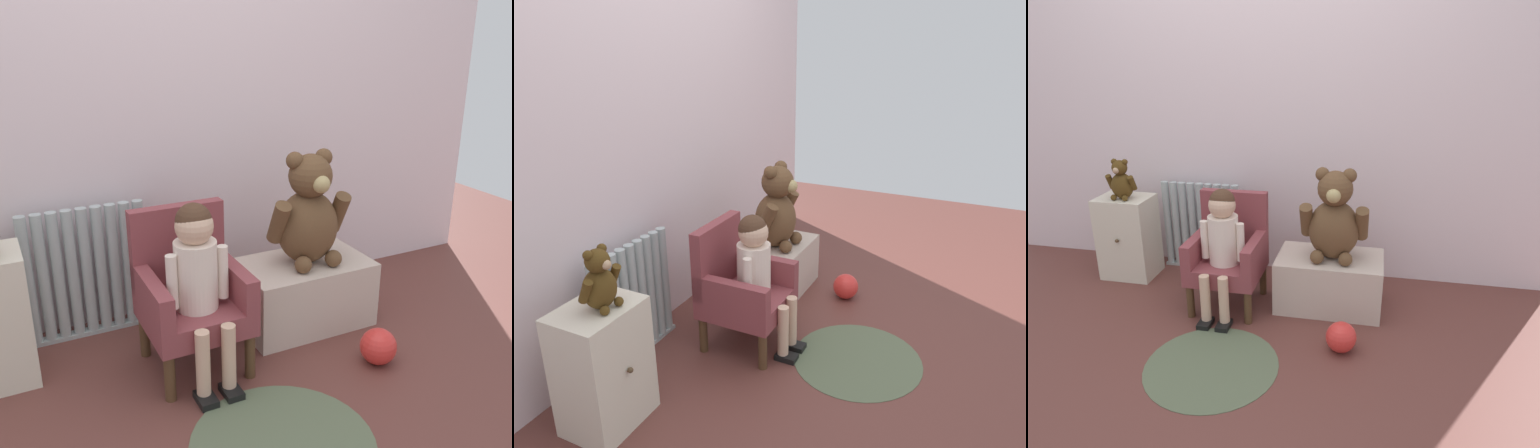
% 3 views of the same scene
% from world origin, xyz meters
% --- Properties ---
extents(ground_plane, '(6.00, 6.00, 0.00)m').
position_xyz_m(ground_plane, '(0.00, 0.00, 0.00)').
color(ground_plane, brown).
extents(back_wall, '(3.80, 0.05, 2.40)m').
position_xyz_m(back_wall, '(0.00, 1.13, 1.20)').
color(back_wall, silver).
rests_on(back_wall, ground_plane).
extents(radiator, '(0.56, 0.05, 0.61)m').
position_xyz_m(radiator, '(-0.39, 1.01, 0.30)').
color(radiator, '#A7B5B5').
rests_on(radiator, ground_plane).
extents(small_dresser, '(0.34, 0.29, 0.55)m').
position_xyz_m(small_dresser, '(-0.82, 0.80, 0.27)').
color(small_dresser, beige).
rests_on(small_dresser, ground_plane).
extents(child_armchair, '(0.40, 0.41, 0.66)m').
position_xyz_m(child_armchair, '(-0.05, 0.59, 0.33)').
color(child_armchair, brown).
rests_on(child_armchair, ground_plane).
extents(child_figure, '(0.25, 0.35, 0.73)m').
position_xyz_m(child_figure, '(-0.05, 0.48, 0.48)').
color(child_figure, silver).
rests_on(child_figure, ground_plane).
extents(low_bench, '(0.61, 0.37, 0.31)m').
position_xyz_m(low_bench, '(0.54, 0.66, 0.16)').
color(low_bench, beige).
rests_on(low_bench, ground_plane).
extents(large_teddy_bear, '(0.38, 0.27, 0.53)m').
position_xyz_m(large_teddy_bear, '(0.55, 0.66, 0.55)').
color(large_teddy_bear, brown).
rests_on(large_teddy_bear, low_bench).
extents(small_teddy_bear, '(0.19, 0.13, 0.26)m').
position_xyz_m(small_teddy_bear, '(-0.81, 0.78, 0.66)').
color(small_teddy_bear, '#4A3313').
rests_on(small_teddy_bear, small_dresser).
extents(floor_rug, '(0.65, 0.65, 0.01)m').
position_xyz_m(floor_rug, '(0.05, -0.03, 0.00)').
color(floor_rug, '#566146').
rests_on(floor_rug, ground_plane).
extents(toy_ball, '(0.16, 0.16, 0.16)m').
position_xyz_m(toy_ball, '(0.65, 0.22, 0.08)').
color(toy_ball, red).
rests_on(toy_ball, ground_plane).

